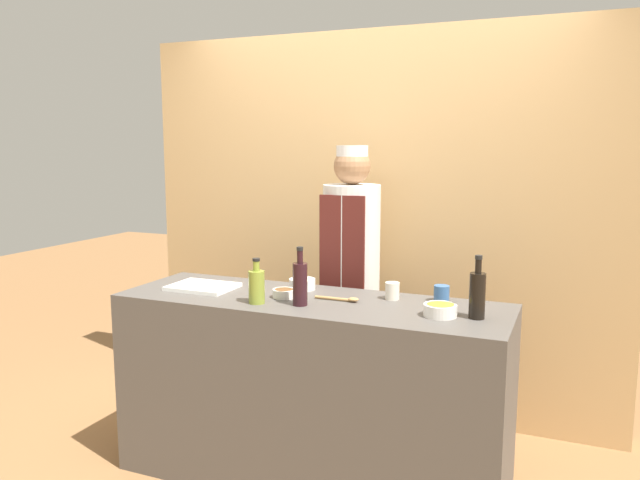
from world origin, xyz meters
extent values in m
plane|color=olive|center=(0.00, 0.00, 0.00)|extent=(14.00, 14.00, 0.00)
cube|color=tan|center=(0.00, 1.03, 1.20)|extent=(3.10, 0.18, 2.40)
cube|color=#514C47|center=(0.00, 0.00, 0.48)|extent=(1.95, 0.62, 0.95)
cylinder|color=white|center=(0.66, -0.05, 0.98)|extent=(0.15, 0.15, 0.06)
cylinder|color=yellow|center=(0.66, -0.05, 1.00)|extent=(0.12, 0.12, 0.02)
cylinder|color=white|center=(-0.14, -0.02, 0.97)|extent=(0.11, 0.11, 0.04)
cylinder|color=brown|center=(-0.14, -0.02, 0.99)|extent=(0.09, 0.09, 0.01)
cylinder|color=white|center=(-0.13, 0.18, 0.98)|extent=(0.14, 0.14, 0.06)
cylinder|color=green|center=(-0.13, 0.18, 1.00)|extent=(0.11, 0.11, 0.02)
cube|color=white|center=(-0.62, -0.01, 0.96)|extent=(0.33, 0.26, 0.02)
cylinder|color=black|center=(0.81, -0.02, 1.05)|extent=(0.07, 0.07, 0.20)
cylinder|color=black|center=(0.81, -0.02, 1.18)|extent=(0.03, 0.03, 0.06)
cylinder|color=black|center=(0.81, -0.02, 1.22)|extent=(0.03, 0.03, 0.02)
cylinder|color=black|center=(0.00, -0.12, 1.05)|extent=(0.07, 0.07, 0.20)
cylinder|color=black|center=(0.00, -0.12, 1.18)|extent=(0.03, 0.03, 0.06)
cylinder|color=black|center=(0.00, -0.12, 1.22)|extent=(0.03, 0.03, 0.02)
cylinder|color=olive|center=(-0.21, -0.17, 1.03)|extent=(0.08, 0.08, 0.16)
cylinder|color=olive|center=(-0.21, -0.17, 1.13)|extent=(0.03, 0.03, 0.05)
cylinder|color=black|center=(-0.21, -0.17, 1.16)|extent=(0.04, 0.04, 0.01)
cylinder|color=#386093|center=(0.61, 0.21, 0.99)|extent=(0.07, 0.07, 0.08)
cylinder|color=silver|center=(0.37, 0.16, 0.99)|extent=(0.07, 0.07, 0.09)
cylinder|color=#B2844C|center=(0.11, 0.03, 0.96)|extent=(0.19, 0.02, 0.02)
ellipsoid|color=#B2844C|center=(0.22, 0.03, 0.96)|extent=(0.05, 0.04, 0.02)
cylinder|color=#28282D|center=(-0.01, 0.61, 0.43)|extent=(0.24, 0.24, 0.87)
cylinder|color=silver|center=(-0.01, 0.61, 1.17)|extent=(0.33, 0.33, 0.61)
cube|color=#561E19|center=(-0.01, 0.45, 1.15)|extent=(0.27, 0.02, 0.56)
sphere|color=#9E704C|center=(-0.01, 0.61, 1.59)|extent=(0.21, 0.21, 0.21)
cylinder|color=white|center=(-0.01, 0.61, 1.67)|extent=(0.18, 0.18, 0.07)
camera|label=1|loc=(1.21, -2.75, 1.71)|focal=35.00mm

